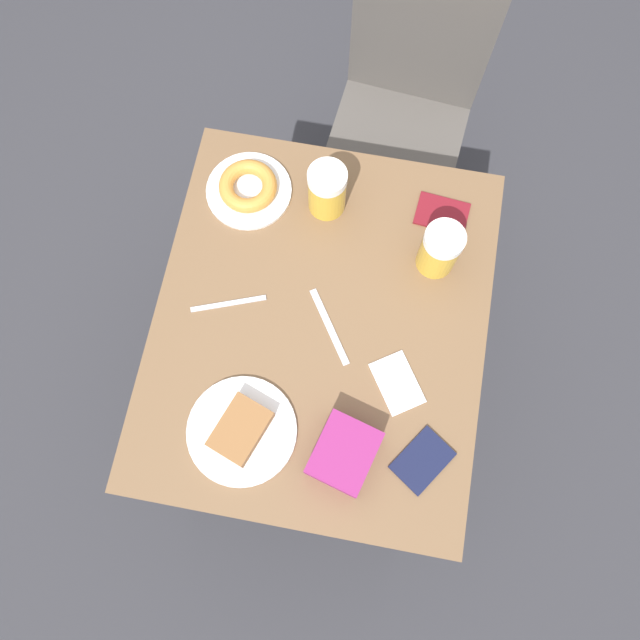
{
  "coord_description": "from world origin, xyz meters",
  "views": [
    {
      "loc": [
        0.07,
        -0.4,
        2.14
      ],
      "look_at": [
        0.0,
        0.0,
        0.78
      ],
      "focal_mm": 35.0,
      "sensor_mm": 36.0,
      "label": 1
    }
  ],
  "objects": [
    {
      "name": "table",
      "position": [
        0.0,
        0.0,
        0.69
      ],
      "size": [
        0.77,
        0.92,
        0.76
      ],
      "color": "brown",
      "rests_on": "ground_plane"
    },
    {
      "name": "ground_plane",
      "position": [
        0.0,
        0.0,
        0.0
      ],
      "size": [
        8.0,
        8.0,
        0.0
      ],
      "primitive_type": "plane",
      "color": "#333338"
    },
    {
      "name": "napkin_folded",
      "position": [
        0.2,
        -0.11,
        0.76
      ],
      "size": [
        0.14,
        0.15,
        0.0
      ],
      "rotation": [
        0.0,
        0.0,
        5.3
      ],
      "color": "white",
      "rests_on": "table"
    },
    {
      "name": "fork",
      "position": [
        -0.22,
        0.01,
        0.76
      ],
      "size": [
        0.17,
        0.07,
        0.0
      ],
      "rotation": [
        0.0,
        0.0,
        5.07
      ],
      "color": "silver",
      "rests_on": "table"
    },
    {
      "name": "beer_mug_center",
      "position": [
        0.24,
        0.2,
        0.83
      ],
      "size": [
        0.09,
        0.09,
        0.14
      ],
      "color": "gold",
      "rests_on": "table"
    },
    {
      "name": "plate_with_donut",
      "position": [
        -0.23,
        0.3,
        0.78
      ],
      "size": [
        0.21,
        0.21,
        0.05
      ],
      "color": "white",
      "rests_on": "table"
    },
    {
      "name": "knife",
      "position": [
        0.02,
        -0.01,
        0.76
      ],
      "size": [
        0.12,
        0.17,
        0.0
      ],
      "rotation": [
        0.0,
        0.0,
        0.59
      ],
      "color": "silver",
      "rests_on": "table"
    },
    {
      "name": "plate_with_cake",
      "position": [
        -0.12,
        -0.28,
        0.77
      ],
      "size": [
        0.24,
        0.24,
        0.05
      ],
      "color": "white",
      "rests_on": "table"
    },
    {
      "name": "blue_pouch",
      "position": [
        0.11,
        -0.29,
        0.79
      ],
      "size": [
        0.16,
        0.17,
        0.07
      ],
      "rotation": [
        0.0,
        0.0,
        4.45
      ],
      "color": "#8C2366",
      "rests_on": "table"
    },
    {
      "name": "passport_far_edge",
      "position": [
        0.24,
        0.33,
        0.76
      ],
      "size": [
        0.13,
        0.1,
        0.01
      ],
      "rotation": [
        0.0,
        0.0,
        4.61
      ],
      "color": "maroon",
      "rests_on": "table"
    },
    {
      "name": "beer_mug_left",
      "position": [
        -0.04,
        0.3,
        0.83
      ],
      "size": [
        0.09,
        0.09,
        0.14
      ],
      "color": "gold",
      "rests_on": "table"
    },
    {
      "name": "passport_near_edge",
      "position": [
        0.28,
        -0.27,
        0.76
      ],
      "size": [
        0.14,
        0.15,
        0.01
      ],
      "rotation": [
        0.0,
        0.0,
        5.68
      ],
      "color": "#141938",
      "rests_on": "table"
    },
    {
      "name": "chair",
      "position": [
        0.12,
        0.81,
        0.56
      ],
      "size": [
        0.44,
        0.44,
        0.94
      ],
      "rotation": [
        0.0,
        0.0,
        -0.1
      ],
      "color": "#514C47",
      "rests_on": "ground_plane"
    }
  ]
}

